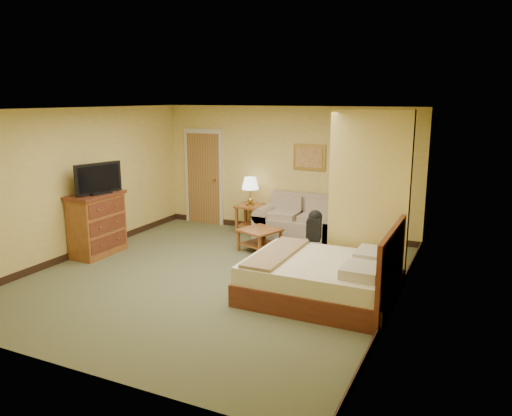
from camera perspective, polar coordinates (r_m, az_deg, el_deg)
The scene contains 17 objects.
floor at distance 7.94m, azimuth -4.70°, elevation -7.88°, with size 6.00×6.00×0.00m, color #585C3B.
ceiling at distance 7.45m, azimuth -5.06°, elevation 11.21°, with size 6.00×6.00×0.00m, color white.
back_wall at distance 10.26m, azimuth 3.50°, elevation 4.29°, with size 5.50×0.02×2.60m, color #D8BD5C.
left_wall at distance 9.25m, azimuth -19.83°, elevation 2.67°, with size 0.02×6.00×2.60m, color #D8BD5C.
right_wall at distance 6.68m, azimuth 16.04°, elevation -0.62°, with size 0.02×6.00×2.60m, color #D8BD5C.
partition at distance 7.68m, azimuth 12.75°, elevation 1.22°, with size 1.20×0.15×2.60m, color #D8BD5C.
door at distance 11.13m, azimuth -5.98°, elevation 3.50°, with size 0.94×0.16×2.10m.
baseboard at distance 10.50m, azimuth 3.39°, elevation -2.42°, with size 5.50×0.02×0.12m, color black.
loveseat at distance 9.90m, azimuth 5.17°, elevation -2.01°, with size 1.77×0.82×0.89m.
side_table at distance 10.38m, azimuth -0.65°, elevation -0.73°, with size 0.53×0.53×0.59m.
table_lamp at distance 10.25m, azimuth -0.66°, elevation 2.76°, with size 0.35×0.35×0.58m.
coffee_table at distance 9.14m, azimuth 0.41°, elevation -3.14°, with size 0.82×0.82×0.41m.
wall_picture at distance 10.03m, azimuth 6.10°, elevation 5.78°, with size 0.67×0.04×0.52m.
dresser at distance 9.31m, azimuth -17.69°, elevation -1.75°, with size 0.55×1.05×1.12m.
tv at distance 9.09m, azimuth -17.56°, elevation 3.14°, with size 0.31×0.88×0.55m.
bed at distance 7.07m, azimuth 7.88°, elevation -7.94°, with size 2.04×1.74×1.12m.
backpack at distance 7.94m, azimuth 6.77°, elevation -1.85°, with size 0.24×0.31×0.48m.
Camera 1 is at (3.72, -6.45, 2.76)m, focal length 35.00 mm.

